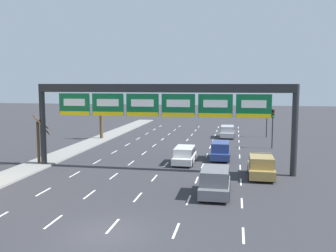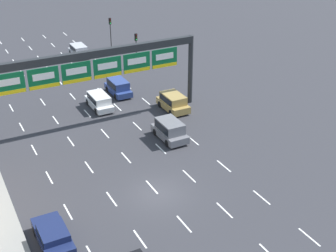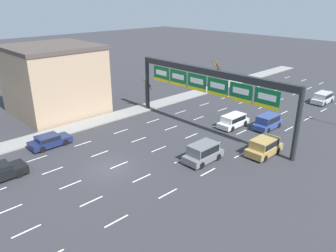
% 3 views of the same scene
% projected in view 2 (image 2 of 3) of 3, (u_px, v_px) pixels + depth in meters
% --- Properties ---
extents(ground_plane, '(220.00, 220.00, 0.00)m').
position_uv_depth(ground_plane, '(158.00, 194.00, 34.95)').
color(ground_plane, '#333338').
extents(sidewalk_left, '(2.80, 110.00, 0.15)m').
position_uv_depth(sidewalk_left, '(2.00, 240.00, 30.22)').
color(sidewalk_left, gray).
rests_on(sidewalk_left, ground_plane).
extents(lane_dashes, '(13.32, 67.00, 0.01)m').
position_uv_depth(lane_dashes, '(96.00, 123.00, 45.62)').
color(lane_dashes, white).
rests_on(lane_dashes, ground_plane).
extents(sign_gantry, '(21.90, 0.70, 7.27)m').
position_uv_depth(sign_gantry, '(91.00, 65.00, 43.07)').
color(sign_gantry, '#232628').
rests_on(sign_gantry, ground_plane).
extents(suv_white, '(1.81, 4.30, 1.54)m').
position_uv_depth(suv_white, '(99.00, 100.00, 48.41)').
color(suv_white, silver).
rests_on(suv_white, ground_plane).
extents(suv_blue, '(1.81, 4.13, 1.70)m').
position_uv_depth(suv_blue, '(118.00, 86.00, 51.67)').
color(suv_blue, navy).
rests_on(suv_blue, ground_plane).
extents(suv_gold, '(1.97, 4.08, 1.72)m').
position_uv_depth(suv_gold, '(173.00, 101.00, 47.94)').
color(suv_gold, '#A88947').
rests_on(suv_gold, ground_plane).
extents(suv_silver, '(1.87, 4.08, 1.61)m').
position_uv_depth(suv_silver, '(79.00, 50.00, 63.56)').
color(suv_silver, '#B7B7BC').
rests_on(suv_silver, ground_plane).
extents(suv_grey, '(1.94, 4.04, 1.80)m').
position_uv_depth(suv_grey, '(170.00, 129.00, 42.28)').
color(suv_grey, slate).
rests_on(suv_grey, ground_plane).
extents(car_navy, '(1.89, 4.24, 1.29)m').
position_uv_depth(car_navy, '(53.00, 235.00, 29.70)').
color(car_navy, '#19234C').
rests_on(car_navy, ground_plane).
extents(traffic_light_near_gantry, '(0.30, 0.35, 4.41)m').
position_uv_depth(traffic_light_near_gantry, '(136.00, 43.00, 58.61)').
color(traffic_light_near_gantry, black).
rests_on(traffic_light_near_gantry, ground_plane).
extents(traffic_light_mid_block, '(0.30, 0.35, 4.41)m').
position_uv_depth(traffic_light_mid_block, '(110.00, 27.00, 65.77)').
color(traffic_light_mid_block, black).
rests_on(traffic_light_mid_block, ground_plane).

